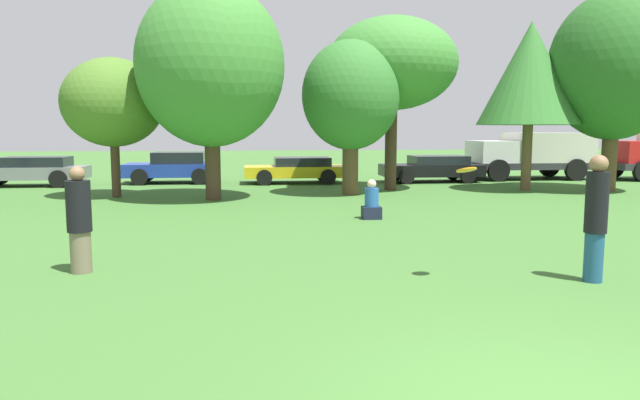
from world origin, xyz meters
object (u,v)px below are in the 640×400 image
parked_car_grey (30,170)px  tree_3 (351,96)px  tree_1 (113,103)px  tree_2 (211,65)px  frisbee (466,170)px  tree_6 (615,67)px  person_catcher (596,217)px  tree_5 (530,74)px  parked_car_yellow (296,169)px  bystander_sitting (372,203)px  tree_4 (392,64)px  delivery_truck_white (532,153)px  parked_car_black (433,168)px  person_thrower (79,220)px  parked_car_blue (174,167)px

parked_car_grey → tree_3: bearing=159.2°
tree_1 → tree_2: bearing=-19.6°
frisbee → tree_6: (9.93, 11.64, 2.83)m
tree_1 → tree_3: bearing=-1.7°
person_catcher → tree_6: size_ratio=0.26×
tree_5 → parked_car_yellow: 9.88m
bystander_sitting → tree_5: (7.21, 6.23, 3.87)m
bystander_sitting → tree_2: bearing=132.4°
bystander_sitting → parked_car_grey: size_ratio=0.22×
tree_4 → parked_car_yellow: bearing=134.2°
tree_4 → tree_6: size_ratio=0.88×
tree_2 → delivery_truck_white: 15.71m
frisbee → parked_car_grey: size_ratio=0.07×
frisbee → parked_car_black: 16.89m
person_catcher → delivery_truck_white: (7.86, 17.38, 0.23)m
person_thrower → parked_car_yellow: bearing=83.9°
person_catcher → tree_4: (0.23, 13.32, 3.65)m
tree_3 → delivery_truck_white: (9.40, 5.42, -2.18)m
tree_5 → parked_car_blue: (-13.39, 4.65, -3.59)m
tree_4 → tree_6: tree_6 is taller
tree_6 → parked_car_black: (-5.16, 4.53, -3.88)m
tree_2 → tree_3: tree_2 is taller
tree_6 → person_thrower: bearing=-146.6°
tree_1 → tree_6: (17.46, -0.31, 1.37)m
parked_car_yellow → delivery_truck_white: 10.92m
bystander_sitting → tree_4: size_ratio=0.16×
parked_car_blue → parked_car_black: parked_car_blue is taller
bystander_sitting → parked_car_blue: parked_car_blue is taller
frisbee → parked_car_blue: (-6.25, 17.07, -0.98)m
tree_1 → parked_car_blue: size_ratio=1.18×
person_thrower → delivery_truck_white: size_ratio=0.29×
tree_3 → parked_car_blue: (-6.62, 5.35, -2.69)m
frisbee → tree_3: tree_3 is taller
person_catcher → delivery_truck_white: size_ratio=0.33×
parked_car_grey → bystander_sitting: bearing=139.1°
tree_2 → tree_5: tree_2 is taller
bystander_sitting → parked_car_black: bearing=64.2°
person_thrower → tree_3: size_ratio=0.32×
parked_car_blue → delivery_truck_white: bearing=-179.8°
frisbee → tree_3: (0.37, 11.72, 1.72)m
bystander_sitting → parked_car_grey: parked_car_grey is taller
tree_5 → parked_car_blue: 14.63m
bystander_sitting → tree_4: bearing=72.3°
person_thrower → parked_car_grey: bearing=122.8°
person_catcher → tree_4: tree_4 is taller
person_catcher → parked_car_black: 16.67m
tree_3 → parked_car_black: (4.41, 4.46, -2.77)m
bystander_sitting → tree_1: 9.82m
person_catcher → tree_2: 13.06m
tree_1 → parked_car_yellow: bearing=34.8°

